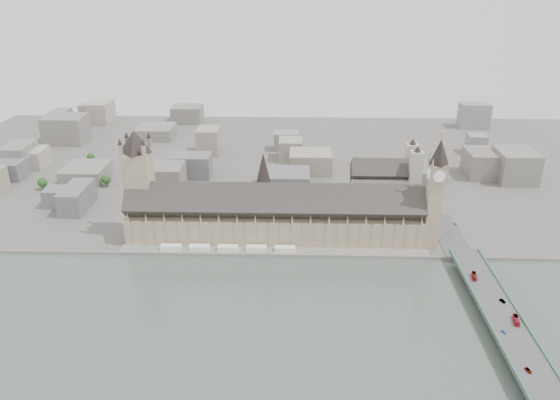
{
  "coord_description": "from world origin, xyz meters",
  "views": [
    {
      "loc": [
        17.98,
        -425.57,
        232.76
      ],
      "look_at": [
        4.75,
        24.98,
        36.41
      ],
      "focal_mm": 35.0,
      "sensor_mm": 36.0,
      "label": 1
    }
  ],
  "objects_px": {
    "westminster_abbey": "(386,184)",
    "car_blue": "(504,332)",
    "elizabeth_tower": "(436,186)",
    "palace_of_westminster": "(275,216)",
    "car_approach": "(455,224)",
    "red_bus_south": "(516,320)",
    "car_silver": "(502,301)",
    "car_grey": "(528,370)",
    "victoria_tower": "(139,179)",
    "westminster_bridge": "(491,303)",
    "red_bus_north": "(474,276)"
  },
  "relations": [
    {
      "from": "red_bus_south",
      "to": "car_approach",
      "type": "distance_m",
      "value": 148.85
    },
    {
      "from": "westminster_bridge",
      "to": "car_grey",
      "type": "height_order",
      "value": "car_grey"
    },
    {
      "from": "palace_of_westminster",
      "to": "elizabeth_tower",
      "type": "height_order",
      "value": "elizabeth_tower"
    },
    {
      "from": "westminster_bridge",
      "to": "car_blue",
      "type": "xyz_separation_m",
      "value": [
        -5.9,
        -41.05,
        5.76
      ]
    },
    {
      "from": "red_bus_south",
      "to": "elizabeth_tower",
      "type": "bearing_deg",
      "value": 114.24
    },
    {
      "from": "westminster_bridge",
      "to": "car_silver",
      "type": "xyz_separation_m",
      "value": [
        5.43,
        -5.27,
        5.94
      ]
    },
    {
      "from": "car_blue",
      "to": "car_approach",
      "type": "xyz_separation_m",
      "value": [
        10.55,
        160.74,
        0.0
      ]
    },
    {
      "from": "red_bus_south",
      "to": "car_silver",
      "type": "height_order",
      "value": "red_bus_south"
    },
    {
      "from": "car_approach",
      "to": "westminster_abbey",
      "type": "bearing_deg",
      "value": 113.96
    },
    {
      "from": "car_blue",
      "to": "car_silver",
      "type": "bearing_deg",
      "value": 52.36
    },
    {
      "from": "elizabeth_tower",
      "to": "car_blue",
      "type": "relative_size",
      "value": 28.88
    },
    {
      "from": "car_silver",
      "to": "palace_of_westminster",
      "type": "bearing_deg",
      "value": 121.61
    },
    {
      "from": "victoria_tower",
      "to": "car_blue",
      "type": "relative_size",
      "value": 26.87
    },
    {
      "from": "westminster_abbey",
      "to": "car_grey",
      "type": "height_order",
      "value": "westminster_abbey"
    },
    {
      "from": "car_silver",
      "to": "elizabeth_tower",
      "type": "bearing_deg",
      "value": 81.78
    },
    {
      "from": "westminster_abbey",
      "to": "car_approach",
      "type": "relative_size",
      "value": 15.54
    },
    {
      "from": "westminster_abbey",
      "to": "red_bus_south",
      "type": "height_order",
      "value": "westminster_abbey"
    },
    {
      "from": "elizabeth_tower",
      "to": "westminster_bridge",
      "type": "bearing_deg",
      "value": -75.89
    },
    {
      "from": "palace_of_westminster",
      "to": "car_grey",
      "type": "distance_m",
      "value": 243.52
    },
    {
      "from": "westminster_abbey",
      "to": "car_blue",
      "type": "relative_size",
      "value": 18.27
    },
    {
      "from": "westminster_bridge",
      "to": "westminster_abbey",
      "type": "distance_m",
      "value": 190.56
    },
    {
      "from": "westminster_abbey",
      "to": "car_grey",
      "type": "relative_size",
      "value": 13.12
    },
    {
      "from": "elizabeth_tower",
      "to": "westminster_abbey",
      "type": "distance_m",
      "value": 96.91
    },
    {
      "from": "red_bus_north",
      "to": "car_grey",
      "type": "height_order",
      "value": "red_bus_north"
    },
    {
      "from": "elizabeth_tower",
      "to": "westminster_abbey",
      "type": "height_order",
      "value": "elizabeth_tower"
    },
    {
      "from": "westminster_bridge",
      "to": "car_silver",
      "type": "relative_size",
      "value": 65.81
    },
    {
      "from": "westminster_abbey",
      "to": "westminster_bridge",
      "type": "bearing_deg",
      "value": -74.36
    },
    {
      "from": "red_bus_north",
      "to": "car_blue",
      "type": "bearing_deg",
      "value": -78.91
    },
    {
      "from": "elizabeth_tower",
      "to": "car_blue",
      "type": "bearing_deg",
      "value": -82.45
    },
    {
      "from": "palace_of_westminster",
      "to": "westminster_abbey",
      "type": "xyz_separation_m",
      "value": [
        110.92,
        75.3,
        2.38
      ]
    },
    {
      "from": "victoria_tower",
      "to": "car_silver",
      "type": "xyz_separation_m",
      "value": [
        289.43,
        -118.77,
        -44.14
      ]
    },
    {
      "from": "car_blue",
      "to": "car_grey",
      "type": "distance_m",
      "value": 36.81
    },
    {
      "from": "elizabeth_tower",
      "to": "red_bus_north",
      "type": "xyz_separation_m",
      "value": [
        18.77,
        -68.69,
        -46.21
      ]
    },
    {
      "from": "car_grey",
      "to": "car_blue",
      "type": "bearing_deg",
      "value": 78.14
    },
    {
      "from": "westminster_abbey",
      "to": "red_bus_south",
      "type": "xyz_separation_m",
      "value": [
        57.39,
        -211.65,
        -13.15
      ]
    },
    {
      "from": "victoria_tower",
      "to": "red_bus_north",
      "type": "height_order",
      "value": "victoria_tower"
    },
    {
      "from": "westminster_bridge",
      "to": "westminster_abbey",
      "type": "xyz_separation_m",
      "value": [
        -51.08,
        182.5,
        19.96
      ]
    },
    {
      "from": "palace_of_westminster",
      "to": "victoria_tower",
      "type": "xyz_separation_m",
      "value": [
        -122.0,
        6.3,
        32.5
      ]
    },
    {
      "from": "red_bus_north",
      "to": "car_silver",
      "type": "bearing_deg",
      "value": -59.96
    },
    {
      "from": "palace_of_westminster",
      "to": "elizabeth_tower",
      "type": "relative_size",
      "value": 2.47
    },
    {
      "from": "red_bus_north",
      "to": "elizabeth_tower",
      "type": "bearing_deg",
      "value": 116.94
    },
    {
      "from": "red_bus_north",
      "to": "car_blue",
      "type": "distance_m",
      "value": 67.87
    },
    {
      "from": "westminster_abbey",
      "to": "car_approach",
      "type": "xyz_separation_m",
      "value": [
        55.73,
        -62.82,
        -14.2
      ]
    },
    {
      "from": "westminster_bridge",
      "to": "car_grey",
      "type": "xyz_separation_m",
      "value": [
        -4.11,
        -77.82,
        5.85
      ]
    },
    {
      "from": "palace_of_westminster",
      "to": "elizabeth_tower",
      "type": "bearing_deg",
      "value": -4.85
    },
    {
      "from": "victoria_tower",
      "to": "westminster_abbey",
      "type": "relative_size",
      "value": 1.47
    },
    {
      "from": "car_approach",
      "to": "palace_of_westminster",
      "type": "bearing_deg",
      "value": 166.66
    },
    {
      "from": "car_silver",
      "to": "red_bus_south",
      "type": "bearing_deg",
      "value": -112.38
    },
    {
      "from": "westminster_bridge",
      "to": "westminster_abbey",
      "type": "bearing_deg",
      "value": 105.64
    },
    {
      "from": "red_bus_south",
      "to": "car_grey",
      "type": "bearing_deg",
      "value": -91.51
    }
  ]
}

